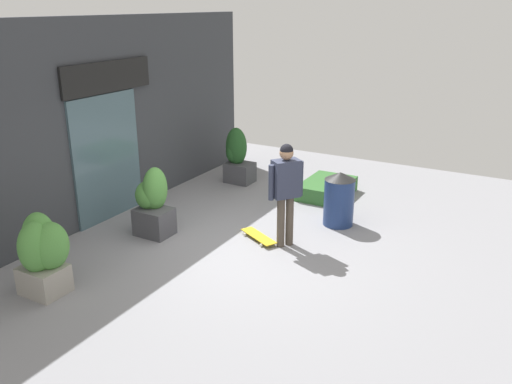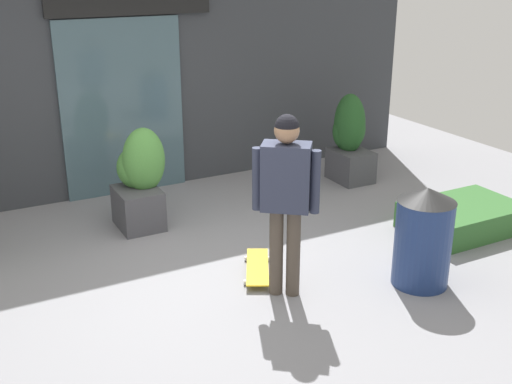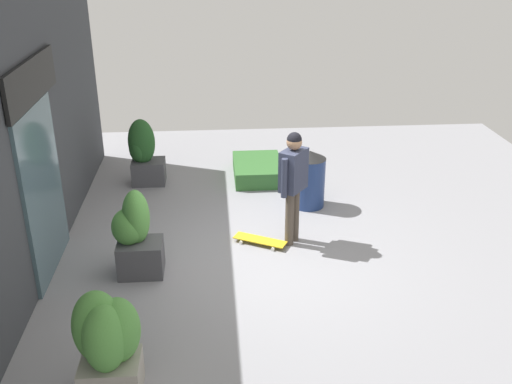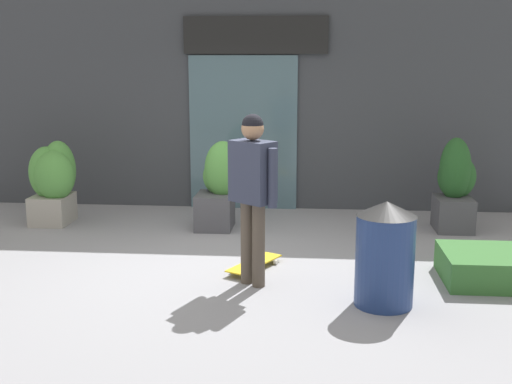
{
  "view_description": "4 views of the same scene",
  "coord_description": "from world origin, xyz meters",
  "px_view_note": "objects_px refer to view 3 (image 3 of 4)",
  "views": [
    {
      "loc": [
        -6.88,
        -4.02,
        3.82
      ],
      "look_at": [
        0.37,
        0.03,
        0.85
      ],
      "focal_mm": 37.27,
      "sensor_mm": 36.0,
      "label": 1
    },
    {
      "loc": [
        -2.34,
        -5.06,
        3.0
      ],
      "look_at": [
        0.37,
        0.03,
        0.85
      ],
      "focal_mm": 44.24,
      "sensor_mm": 36.0,
      "label": 2
    },
    {
      "loc": [
        -7.33,
        0.63,
        4.29
      ],
      "look_at": [
        0.37,
        0.03,
        0.85
      ],
      "focal_mm": 40.93,
      "sensor_mm": 36.0,
      "label": 3
    },
    {
      "loc": [
        0.96,
        -6.8,
        2.29
      ],
      "look_at": [
        0.37,
        0.03,
        0.85
      ],
      "focal_mm": 45.59,
      "sensor_mm": 36.0,
      "label": 4
    }
  ],
  "objects_px": {
    "planter_box_left": "(107,340)",
    "planter_box_mid": "(136,235)",
    "skateboard": "(260,240)",
    "planter_box_right": "(143,153)",
    "trash_bin": "(309,178)",
    "skateboarder": "(293,177)"
  },
  "relations": [
    {
      "from": "planter_box_left",
      "to": "planter_box_right",
      "type": "distance_m",
      "value": 5.47
    },
    {
      "from": "skateboarder",
      "to": "trash_bin",
      "type": "bearing_deg",
      "value": -72.33
    },
    {
      "from": "planter_box_right",
      "to": "trash_bin",
      "type": "xyz_separation_m",
      "value": [
        -1.23,
        -2.88,
        -0.1
      ]
    },
    {
      "from": "planter_box_mid",
      "to": "trash_bin",
      "type": "xyz_separation_m",
      "value": [
        1.93,
        -2.68,
        -0.07
      ]
    },
    {
      "from": "skateboard",
      "to": "skateboarder",
      "type": "bearing_deg",
      "value": -148.7
    },
    {
      "from": "trash_bin",
      "to": "planter_box_mid",
      "type": "bearing_deg",
      "value": 125.76
    },
    {
      "from": "skateboarder",
      "to": "planter_box_mid",
      "type": "relative_size",
      "value": 1.47
    },
    {
      "from": "planter_box_right",
      "to": "trash_bin",
      "type": "bearing_deg",
      "value": -113.07
    },
    {
      "from": "planter_box_left",
      "to": "trash_bin",
      "type": "xyz_separation_m",
      "value": [
        4.24,
        -2.7,
        -0.12
      ]
    },
    {
      "from": "skateboarder",
      "to": "planter_box_right",
      "type": "xyz_separation_m",
      "value": [
        2.5,
        2.43,
        -0.48
      ]
    },
    {
      "from": "skateboard",
      "to": "planter_box_left",
      "type": "distance_m",
      "value": 3.47
    },
    {
      "from": "skateboarder",
      "to": "trash_bin",
      "type": "xyz_separation_m",
      "value": [
        1.27,
        -0.45,
        -0.57
      ]
    },
    {
      "from": "planter_box_right",
      "to": "skateboard",
      "type": "bearing_deg",
      "value": -142.39
    },
    {
      "from": "planter_box_right",
      "to": "trash_bin",
      "type": "distance_m",
      "value": 3.14
    },
    {
      "from": "skateboard",
      "to": "planter_box_left",
      "type": "xyz_separation_m",
      "value": [
        -2.94,
        1.76,
        0.56
      ]
    },
    {
      "from": "skateboard",
      "to": "planter_box_right",
      "type": "height_order",
      "value": "planter_box_right"
    },
    {
      "from": "planter_box_left",
      "to": "planter_box_mid",
      "type": "height_order",
      "value": "planter_box_mid"
    },
    {
      "from": "planter_box_mid",
      "to": "trash_bin",
      "type": "distance_m",
      "value": 3.3
    },
    {
      "from": "planter_box_right",
      "to": "trash_bin",
      "type": "height_order",
      "value": "planter_box_right"
    },
    {
      "from": "skateboard",
      "to": "planter_box_right",
      "type": "distance_m",
      "value": 3.23
    },
    {
      "from": "skateboard",
      "to": "trash_bin",
      "type": "bearing_deg",
      "value": -97.81
    },
    {
      "from": "skateboard",
      "to": "planter_box_mid",
      "type": "relative_size",
      "value": 0.69
    }
  ]
}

